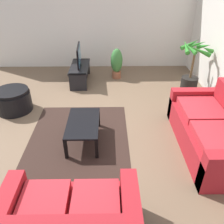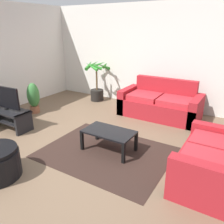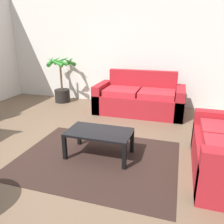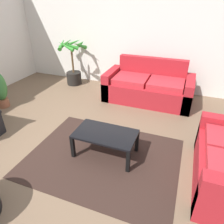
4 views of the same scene
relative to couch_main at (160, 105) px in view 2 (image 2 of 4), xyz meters
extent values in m
plane|color=brown|center=(-0.72, -2.28, -0.30)|extent=(6.60, 6.60, 0.00)
cube|color=silver|center=(-0.72, 0.72, 1.05)|extent=(6.00, 0.06, 2.70)
cube|color=maroon|center=(0.00, -0.03, -0.09)|extent=(1.91, 0.90, 0.42)
cube|color=maroon|center=(0.00, 0.34, 0.36)|extent=(1.55, 0.16, 0.48)
cube|color=maroon|center=(-0.87, -0.03, 0.01)|extent=(0.18, 0.90, 0.62)
cube|color=maroon|center=(0.87, -0.03, 0.01)|extent=(0.18, 0.90, 0.62)
cube|color=#B8272F|center=(-0.39, -0.08, 0.18)|extent=(0.74, 0.66, 0.12)
cube|color=#B8272F|center=(0.39, -0.08, 0.18)|extent=(0.74, 0.66, 0.12)
cube|color=maroon|center=(1.53, -2.06, -0.09)|extent=(0.90, 1.42, 0.42)
cube|color=maroon|center=(1.53, -2.68, 0.01)|extent=(0.90, 0.18, 0.62)
cube|color=maroon|center=(1.53, -1.44, 0.01)|extent=(0.90, 0.18, 0.62)
cube|color=#B8272F|center=(1.48, -2.32, 0.18)|extent=(0.66, 0.49, 0.12)
cube|color=#B8272F|center=(1.48, -1.79, 0.18)|extent=(0.66, 0.49, 0.12)
cube|color=black|center=(-2.61, -2.38, 0.11)|extent=(1.10, 0.45, 0.04)
cube|color=black|center=(-2.61, -2.38, -0.11)|extent=(1.02, 0.39, 0.03)
cube|color=black|center=(-2.09, -2.38, -0.09)|extent=(0.06, 0.41, 0.43)
cube|color=black|center=(-2.61, -2.38, 0.40)|extent=(0.83, 0.08, 0.46)
cube|color=teal|center=(-2.61, -2.36, 0.40)|extent=(0.78, 0.05, 0.41)
cylinder|color=black|center=(-2.61, -2.38, 0.15)|extent=(0.10, 0.10, 0.04)
cube|color=black|center=(-0.19, -2.08, 0.07)|extent=(0.90, 0.52, 0.03)
cube|color=black|center=(-0.61, -2.31, -0.13)|extent=(0.05, 0.05, 0.35)
cube|color=black|center=(0.24, -2.31, -0.13)|extent=(0.05, 0.05, 0.35)
cube|color=black|center=(-0.61, -1.84, -0.13)|extent=(0.05, 0.05, 0.35)
cube|color=black|center=(0.24, -1.84, -0.13)|extent=(0.05, 0.05, 0.35)
cube|color=black|center=(-0.19, -2.18, -0.30)|extent=(2.20, 1.70, 0.01)
cylinder|color=black|center=(-2.08, 0.27, -0.14)|extent=(0.39, 0.39, 0.33)
cylinder|color=brown|center=(-2.08, 0.27, 0.36)|extent=(0.05, 0.05, 0.67)
cone|color=#2C8228|center=(-1.81, 0.24, 0.75)|extent=(0.15, 0.53, 0.28)
cone|color=#2C8228|center=(-1.89, 0.45, 0.75)|extent=(0.43, 0.45, 0.28)
cone|color=#2C8228|center=(-2.14, 0.47, 0.75)|extent=(0.44, 0.22, 0.25)
cone|color=#2C8228|center=(-2.27, 0.34, 0.75)|extent=(0.23, 0.42, 0.24)
cone|color=#2C8228|center=(-2.30, 0.21, 0.75)|extent=(0.22, 0.48, 0.26)
cone|color=#2C8228|center=(-2.09, 0.05, 0.75)|extent=(0.45, 0.12, 0.25)
cone|color=#2C8228|center=(-1.98, 0.11, 0.75)|extent=(0.38, 0.28, 0.23)
cylinder|color=brown|center=(-2.85, -1.44, -0.21)|extent=(0.24, 0.24, 0.18)
ellipsoid|color=#377436|center=(-2.85, -1.44, 0.17)|extent=(0.31, 0.31, 0.63)
camera|label=1|loc=(2.92, -1.65, 2.22)|focal=37.02mm
camera|label=2|loc=(1.74, -5.15, 1.81)|focal=36.55mm
camera|label=3|loc=(0.82, -4.76, 1.34)|focal=35.79mm
camera|label=4|loc=(0.77, -4.33, 1.83)|focal=33.11mm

